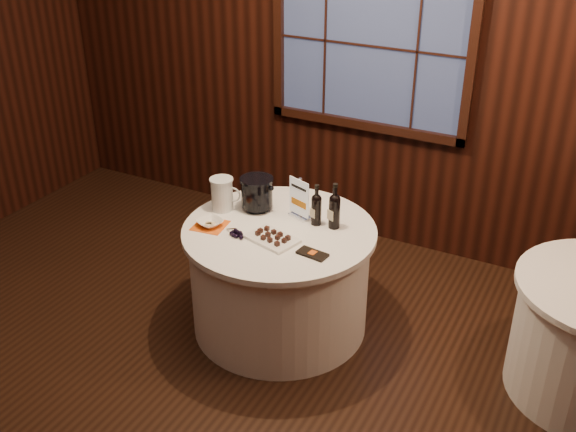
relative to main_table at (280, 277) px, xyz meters
The scene contains 13 objects.
ground 1.07m from the main_table, 90.00° to the right, with size 6.00×6.00×0.00m, color black.
back_wall 1.88m from the main_table, 90.00° to the left, with size 6.00×0.10×3.00m.
main_table is the anchor object (origin of this frame).
sign_stand 0.52m from the main_table, 76.55° to the left, with size 0.17×0.13×0.29m.
port_bottle_left 0.56m from the main_table, 42.47° to the left, with size 0.07×0.08×0.29m.
port_bottle_right 0.63m from the main_table, 30.86° to the left, with size 0.07×0.09×0.31m.
ice_bucket 0.60m from the main_table, 147.44° to the left, with size 0.23×0.23×0.23m.
chocolate_plate 0.43m from the main_table, 77.94° to the right, with size 0.36×0.29×0.05m.
chocolate_box 0.55m from the main_table, 30.22° to the right, with size 0.19×0.09×0.02m, color black.
grape_bunch 0.49m from the main_table, 132.70° to the right, with size 0.18×0.11×0.04m.
glass_pitcher 0.69m from the main_table, behind, with size 0.21×0.16×0.23m.
orange_napkin 0.60m from the main_table, 156.57° to the right, with size 0.21×0.21×0.00m, color #E35813.
cracker_bowl 0.61m from the main_table, 156.57° to the right, with size 0.16×0.16×0.04m, color white.
Camera 1 is at (1.86, -2.38, 2.91)m, focal length 42.00 mm.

